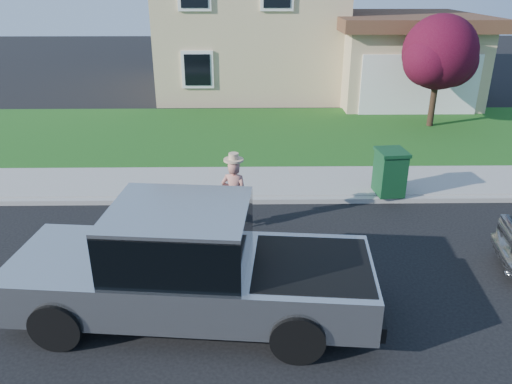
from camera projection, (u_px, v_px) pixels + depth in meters
ground at (256, 265)px, 9.58m from camera, size 80.00×80.00×0.00m
curb at (295, 200)px, 12.23m from camera, size 40.00×0.20×0.12m
sidewalk at (291, 183)px, 13.24m from camera, size 40.00×2.00×0.15m
lawn at (281, 134)px, 17.37m from camera, size 40.00×7.00×0.10m
house at (279, 21)px, 23.37m from camera, size 14.00×11.30×6.85m
pickup_truck at (190, 267)px, 7.86m from camera, size 6.00×2.53×1.92m
woman at (234, 193)px, 10.72m from camera, size 0.65×0.51×1.73m
ornamental_tree at (440, 56)px, 17.22m from camera, size 2.83×2.55×3.88m
trash_bin at (390, 172)px, 12.19m from camera, size 0.76×0.85×1.12m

